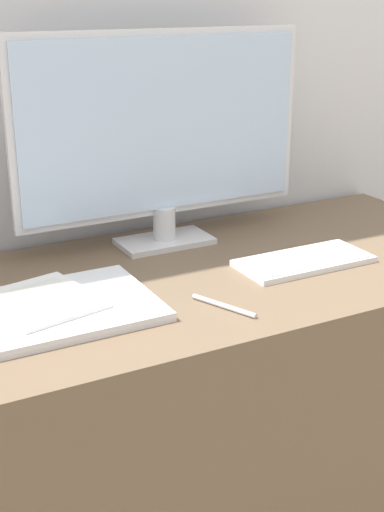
{
  "coord_description": "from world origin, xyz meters",
  "views": [
    {
      "loc": [
        -0.65,
        -0.88,
        1.22
      ],
      "look_at": [
        -0.09,
        0.19,
        0.77
      ],
      "focal_mm": 50.0,
      "sensor_mm": 36.0,
      "label": 1
    }
  ],
  "objects_px": {
    "laptop": "(60,308)",
    "pen": "(224,306)",
    "ereader": "(43,300)",
    "monitor": "(162,133)",
    "keyboard": "(304,261)"
  },
  "relations": [
    {
      "from": "laptop",
      "to": "pen",
      "type": "bearing_deg",
      "value": -24.09
    },
    {
      "from": "laptop",
      "to": "ereader",
      "type": "xyz_separation_m",
      "value": [
        -0.02,
        0.02,
        0.01
      ]
    },
    {
      "from": "monitor",
      "to": "laptop",
      "type": "distance_m",
      "value": 0.45
    },
    {
      "from": "monitor",
      "to": "laptop",
      "type": "bearing_deg",
      "value": -142.64
    },
    {
      "from": "pen",
      "to": "laptop",
      "type": "bearing_deg",
      "value": 155.91
    },
    {
      "from": "pen",
      "to": "monitor",
      "type": "bearing_deg",
      "value": 81.12
    },
    {
      "from": "keyboard",
      "to": "pen",
      "type": "bearing_deg",
      "value": -156.63
    },
    {
      "from": "ereader",
      "to": "pen",
      "type": "xyz_separation_m",
      "value": [
        0.28,
        -0.13,
        -0.02
      ]
    },
    {
      "from": "monitor",
      "to": "keyboard",
      "type": "bearing_deg",
      "value": -51.5
    },
    {
      "from": "keyboard",
      "to": "ereader",
      "type": "relative_size",
      "value": 1.29
    },
    {
      "from": "monitor",
      "to": "keyboard",
      "type": "distance_m",
      "value": 0.39
    },
    {
      "from": "ereader",
      "to": "pen",
      "type": "bearing_deg",
      "value": -25.28
    },
    {
      "from": "ereader",
      "to": "pen",
      "type": "height_order",
      "value": "ereader"
    },
    {
      "from": "laptop",
      "to": "ereader",
      "type": "distance_m",
      "value": 0.03
    },
    {
      "from": "monitor",
      "to": "pen",
      "type": "xyz_separation_m",
      "value": [
        -0.05,
        -0.35,
        -0.23
      ]
    }
  ]
}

